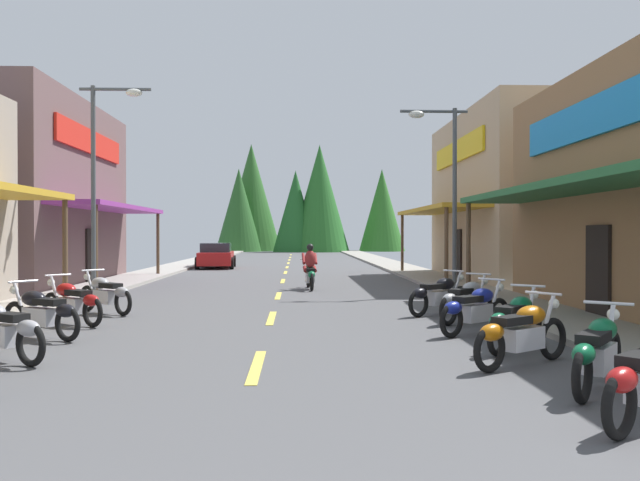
% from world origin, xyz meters
% --- Properties ---
extents(ground, '(10.32, 86.20, 0.10)m').
position_xyz_m(ground, '(0.00, 28.10, -0.05)').
color(ground, '#4C4C4F').
extents(sidewalk_left, '(2.13, 86.20, 0.12)m').
position_xyz_m(sidewalk_left, '(-6.22, 28.10, 0.06)').
color(sidewalk_left, '#9E9991').
rests_on(sidewalk_left, ground).
extents(sidewalk_right, '(2.13, 86.20, 0.12)m').
position_xyz_m(sidewalk_right, '(6.22, 28.10, 0.06)').
color(sidewalk_right, gray).
rests_on(sidewalk_right, ground).
extents(centerline_dashes, '(0.16, 59.97, 0.01)m').
position_xyz_m(centerline_dashes, '(0.00, 30.72, 0.01)').
color(centerline_dashes, '#E0C64C').
rests_on(centerline_dashes, ground).
extents(storefront_right_far, '(9.90, 11.01, 6.85)m').
position_xyz_m(storefront_right_far, '(11.31, 26.02, 3.42)').
color(storefront_right_far, tan).
rests_on(storefront_right_far, ground).
extents(streetlamp_left, '(2.13, 0.30, 6.36)m').
position_xyz_m(streetlamp_left, '(-5.24, 18.93, 4.13)').
color(streetlamp_left, '#474C51').
rests_on(streetlamp_left, ground).
extents(streetlamp_right, '(2.13, 0.30, 5.87)m').
position_xyz_m(streetlamp_right, '(5.22, 19.54, 3.86)').
color(streetlamp_right, '#474C51').
rests_on(streetlamp_right, ground).
extents(motorcycle_parked_right_1, '(1.39, 1.75, 1.04)m').
position_xyz_m(motorcycle_parked_right_1, '(4.20, 6.62, 0.49)').
color(motorcycle_parked_right_1, black).
rests_on(motorcycle_parked_right_1, ground).
extents(motorcycle_parked_right_2, '(1.79, 1.33, 1.04)m').
position_xyz_m(motorcycle_parked_right_2, '(3.79, 8.14, 0.49)').
color(motorcycle_parked_right_2, black).
rests_on(motorcycle_parked_right_2, ground).
extents(motorcycle_parked_right_3, '(1.47, 1.69, 1.04)m').
position_xyz_m(motorcycle_parked_right_3, '(4.15, 9.49, 0.49)').
color(motorcycle_parked_right_3, black).
rests_on(motorcycle_parked_right_3, ground).
extents(motorcycle_parked_right_4, '(1.72, 1.43, 1.04)m').
position_xyz_m(motorcycle_parked_right_4, '(3.95, 11.18, 0.49)').
color(motorcycle_parked_right_4, black).
rests_on(motorcycle_parked_right_4, ground).
extents(motorcycle_parked_right_5, '(1.57, 1.60, 1.04)m').
position_xyz_m(motorcycle_parked_right_5, '(4.21, 12.85, 0.49)').
color(motorcycle_parked_right_5, black).
rests_on(motorcycle_parked_right_5, ground).
extents(motorcycle_parked_right_6, '(1.75, 1.39, 1.04)m').
position_xyz_m(motorcycle_parked_right_6, '(3.91, 14.19, 0.49)').
color(motorcycle_parked_right_6, black).
rests_on(motorcycle_parked_right_6, ground).
extents(motorcycle_parked_left_1, '(1.83, 1.28, 1.04)m').
position_xyz_m(motorcycle_parked_left_1, '(-3.82, 8.75, 0.49)').
color(motorcycle_parked_left_1, black).
rests_on(motorcycle_parked_left_1, ground).
extents(motorcycle_parked_left_2, '(1.84, 1.26, 1.04)m').
position_xyz_m(motorcycle_parked_left_2, '(-4.05, 10.93, 0.49)').
color(motorcycle_parked_left_2, black).
rests_on(motorcycle_parked_left_2, ground).
extents(motorcycle_parked_left_3, '(1.72, 1.43, 1.04)m').
position_xyz_m(motorcycle_parked_left_3, '(-4.13, 12.80, 0.49)').
color(motorcycle_parked_left_3, black).
rests_on(motorcycle_parked_left_3, ground).
extents(motorcycle_parked_left_4, '(1.67, 1.49, 1.04)m').
position_xyz_m(motorcycle_parked_left_4, '(-3.99, 14.72, 0.49)').
color(motorcycle_parked_left_4, black).
rests_on(motorcycle_parked_left_4, ground).
extents(rider_cruising_lead, '(0.60, 2.14, 1.57)m').
position_xyz_m(rider_cruising_lead, '(1.02, 21.45, 0.66)').
color(rider_cruising_lead, black).
rests_on(rider_cruising_lead, ground).
extents(parked_car_curbside, '(2.26, 4.39, 1.40)m').
position_xyz_m(parked_car_curbside, '(-3.96, 35.95, 0.69)').
color(parked_car_curbside, '#B21919').
rests_on(parked_car_curbside, ground).
extents(treeline_backdrop, '(21.03, 10.70, 12.21)m').
position_xyz_m(treeline_backdrop, '(-0.03, 72.25, 5.40)').
color(treeline_backdrop, '#275723').
rests_on(treeline_backdrop, ground).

